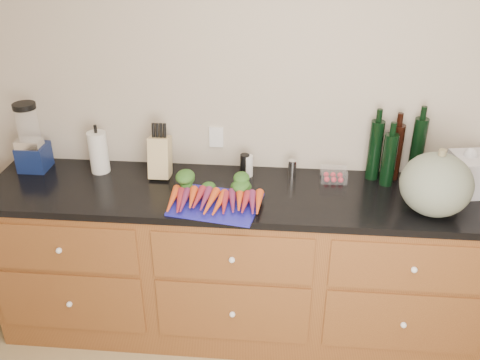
# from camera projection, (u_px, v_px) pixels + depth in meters

# --- Properties ---
(wall_back) EXTENTS (4.10, 0.05, 2.60)m
(wall_back) POSITION_uv_depth(u_px,v_px,m) (324.00, 109.00, 2.95)
(wall_back) COLOR #BBAD9B
(wall_back) RESTS_ON ground
(cabinets) EXTENTS (3.60, 0.64, 0.90)m
(cabinets) POSITION_uv_depth(u_px,v_px,m) (316.00, 269.00, 3.06)
(cabinets) COLOR brown
(cabinets) RESTS_ON ground
(countertop) EXTENTS (3.64, 0.62, 0.04)m
(countertop) POSITION_uv_depth(u_px,v_px,m) (322.00, 198.00, 2.84)
(countertop) COLOR black
(countertop) RESTS_ON cabinets
(cutting_board) EXTENTS (0.48, 0.40, 0.01)m
(cutting_board) POSITION_uv_depth(u_px,v_px,m) (216.00, 204.00, 2.73)
(cutting_board) COLOR #1F1EA4
(cutting_board) RESTS_ON countertop
(carrots) EXTENTS (0.49, 0.33, 0.06)m
(carrots) POSITION_uv_depth(u_px,v_px,m) (217.00, 195.00, 2.75)
(carrots) COLOR #E14C1A
(carrots) RESTS_ON cutting_board
(squash) EXTENTS (0.35, 0.35, 0.31)m
(squash) POSITION_uv_depth(u_px,v_px,m) (436.00, 184.00, 2.60)
(squash) COLOR #566152
(squash) RESTS_ON countertop
(blender_appliance) EXTENTS (0.16, 0.16, 0.40)m
(blender_appliance) POSITION_uv_depth(u_px,v_px,m) (31.00, 141.00, 3.02)
(blender_appliance) COLOR #101D4B
(blender_appliance) RESTS_ON countertop
(paper_towel) EXTENTS (0.11, 0.11, 0.24)m
(paper_towel) POSITION_uv_depth(u_px,v_px,m) (99.00, 152.00, 3.02)
(paper_towel) COLOR silver
(paper_towel) RESTS_ON countertop
(knife_block) EXTENTS (0.11, 0.11, 0.23)m
(knife_block) POSITION_uv_depth(u_px,v_px,m) (160.00, 157.00, 2.97)
(knife_block) COLOR tan
(knife_block) RESTS_ON countertop
(grinder_salt) EXTENTS (0.05, 0.05, 0.12)m
(grinder_salt) POSITION_uv_depth(u_px,v_px,m) (248.00, 166.00, 2.99)
(grinder_salt) COLOR silver
(grinder_salt) RESTS_ON countertop
(grinder_pepper) EXTENTS (0.05, 0.05, 0.13)m
(grinder_pepper) POSITION_uv_depth(u_px,v_px,m) (245.00, 165.00, 2.99)
(grinder_pepper) COLOR black
(grinder_pepper) RESTS_ON countertop
(canister_chrome) EXTENTS (0.05, 0.05, 0.11)m
(canister_chrome) POSITION_uv_depth(u_px,v_px,m) (292.00, 169.00, 2.98)
(canister_chrome) COLOR silver
(canister_chrome) RESTS_ON countertop
(tomato_box) EXTENTS (0.14, 0.12, 0.07)m
(tomato_box) POSITION_uv_depth(u_px,v_px,m) (334.00, 175.00, 2.96)
(tomato_box) COLOR white
(tomato_box) RESTS_ON countertop
(bottles) EXTENTS (0.30, 0.15, 0.36)m
(bottles) POSITION_uv_depth(u_px,v_px,m) (395.00, 153.00, 2.91)
(bottles) COLOR black
(bottles) RESTS_ON countertop
(grocery_bag) EXTENTS (0.31, 0.27, 0.20)m
(grocery_bag) POSITION_uv_depth(u_px,v_px,m) (479.00, 174.00, 2.83)
(grocery_bag) COLOR silver
(grocery_bag) RESTS_ON countertop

